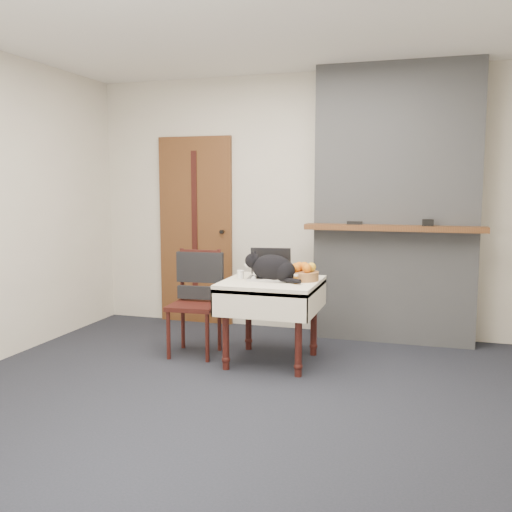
{
  "coord_description": "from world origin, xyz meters",
  "views": [
    {
      "loc": [
        1.23,
        -3.69,
        1.48
      ],
      "look_at": [
        -0.15,
        0.77,
        0.9
      ],
      "focal_mm": 40.0,
      "sensor_mm": 36.0,
      "label": 1
    }
  ],
  "objects": [
    {
      "name": "cream_jar",
      "position": [
        -0.31,
        0.84,
        0.73
      ],
      "size": [
        0.06,
        0.06,
        0.07
      ],
      "primitive_type": "cylinder",
      "color": "white",
      "rests_on": "side_table"
    },
    {
      "name": "ground",
      "position": [
        0.0,
        0.0,
        0.0
      ],
      "size": [
        4.5,
        4.5,
        0.0
      ],
      "primitive_type": "plane",
      "color": "black",
      "rests_on": "ground"
    },
    {
      "name": "chair",
      "position": [
        -0.73,
        0.91,
        0.59
      ],
      "size": [
        0.44,
        0.43,
        0.92
      ],
      "rotation": [
        0.0,
        0.0,
        0.06
      ],
      "color": "black",
      "rests_on": "ground"
    },
    {
      "name": "laptop",
      "position": [
        -0.07,
        0.9,
        0.76
      ],
      "size": [
        0.39,
        0.35,
        0.26
      ],
      "rotation": [
        0.0,
        0.0,
        0.16
      ],
      "color": "#B7B7BC",
      "rests_on": "side_table"
    },
    {
      "name": "side_table",
      "position": [
        -0.03,
        0.82,
        0.59
      ],
      "size": [
        0.78,
        0.78,
        0.7
      ],
      "color": "black",
      "rests_on": "ground"
    },
    {
      "name": "pill_bottle",
      "position": [
        0.21,
        0.71,
        0.74
      ],
      "size": [
        0.04,
        0.04,
        0.08
      ],
      "color": "#A85F14",
      "rests_on": "side_table"
    },
    {
      "name": "desk_clutter",
      "position": [
        0.2,
        0.85,
        0.7
      ],
      "size": [
        0.11,
        0.07,
        0.01
      ],
      "primitive_type": "cube",
      "rotation": [
        0.0,
        0.0,
        0.52
      ],
      "color": "black",
      "rests_on": "side_table"
    },
    {
      "name": "room_shell",
      "position": [
        0.0,
        0.46,
        1.76
      ],
      "size": [
        4.52,
        4.01,
        2.61
      ],
      "color": "beige",
      "rests_on": "ground"
    },
    {
      "name": "chimney",
      "position": [
        0.9,
        1.85,
        1.3
      ],
      "size": [
        1.62,
        0.48,
        2.6
      ],
      "color": "gray",
      "rests_on": "ground"
    },
    {
      "name": "door",
      "position": [
        -1.2,
        1.97,
        1.0
      ],
      "size": [
        0.82,
        0.1,
        2.0
      ],
      "color": "brown",
      "rests_on": "ground"
    },
    {
      "name": "cat",
      "position": [
        -0.0,
        0.78,
        0.81
      ],
      "size": [
        0.51,
        0.23,
        0.25
      ],
      "rotation": [
        0.0,
        0.0,
        -0.03
      ],
      "color": "black",
      "rests_on": "side_table"
    },
    {
      "name": "fruit_basket",
      "position": [
        0.23,
        0.89,
        0.76
      ],
      "size": [
        0.26,
        0.26,
        0.15
      ],
      "color": "#A87743",
      "rests_on": "side_table"
    }
  ]
}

